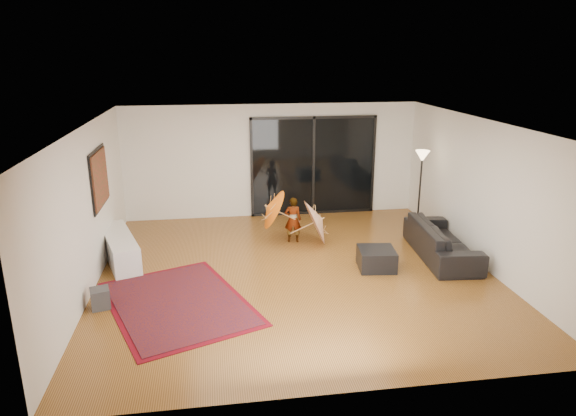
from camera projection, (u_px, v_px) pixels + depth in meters
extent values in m
plane|color=#976129|center=(296.00, 272.00, 9.37)|extent=(7.00, 7.00, 0.00)
plane|color=white|center=(296.00, 124.00, 8.58)|extent=(7.00, 7.00, 0.00)
plane|color=silver|center=(272.00, 161.00, 12.28)|extent=(7.00, 0.00, 7.00)
plane|color=silver|center=(347.00, 289.00, 5.66)|extent=(7.00, 0.00, 7.00)
plane|color=silver|center=(87.00, 210.00, 8.48)|extent=(0.00, 7.00, 7.00)
plane|color=silver|center=(483.00, 194.00, 9.47)|extent=(0.00, 7.00, 7.00)
cube|color=black|center=(313.00, 166.00, 12.44)|extent=(3.00, 0.04, 2.40)
cube|color=black|center=(314.00, 118.00, 12.08)|extent=(3.06, 0.06, 0.06)
cube|color=black|center=(313.00, 212.00, 12.76)|extent=(3.06, 0.06, 0.06)
cube|color=black|center=(313.00, 166.00, 12.42)|extent=(0.06, 0.06, 2.40)
cube|color=black|center=(99.00, 178.00, 9.34)|extent=(0.02, 1.28, 1.08)
cube|color=#1E481D|center=(100.00, 178.00, 9.34)|extent=(0.03, 1.18, 0.98)
cube|color=white|center=(120.00, 248.00, 9.83)|extent=(1.03, 1.94, 0.52)
cube|color=#424244|center=(100.00, 298.00, 8.03)|extent=(0.35, 0.35, 0.32)
cube|color=#610813|center=(178.00, 303.00, 8.21)|extent=(2.84, 3.29, 0.01)
cube|color=maroon|center=(178.00, 303.00, 8.21)|extent=(2.64, 3.08, 0.02)
imported|color=black|center=(442.00, 240.00, 10.01)|extent=(1.07, 2.33, 0.66)
cube|color=black|center=(376.00, 259.00, 9.50)|extent=(0.73, 0.73, 0.38)
cylinder|color=black|center=(417.00, 229.00, 11.62)|extent=(0.31, 0.31, 0.03)
cylinder|color=black|center=(419.00, 194.00, 11.38)|extent=(0.04, 0.04, 1.67)
cone|color=#FFD899|center=(422.00, 156.00, 11.13)|extent=(0.31, 0.31, 0.24)
imported|color=#999999|center=(293.00, 220.00, 10.75)|extent=(0.38, 0.27, 0.97)
cone|color=#DA5D0B|center=(267.00, 210.00, 10.55)|extent=(0.55, 0.86, 0.84)
cylinder|color=#B3844D|center=(267.00, 226.00, 10.65)|extent=(0.45, 0.02, 0.26)
cylinder|color=#B3844D|center=(267.00, 205.00, 10.52)|extent=(0.06, 0.02, 0.04)
cone|color=white|center=(322.00, 220.00, 10.68)|extent=(0.57, 1.00, 0.99)
cylinder|color=#B3844D|center=(322.00, 236.00, 10.79)|extent=(0.51, 0.02, 0.24)
cylinder|color=#B3844D|center=(323.00, 214.00, 10.65)|extent=(0.06, 0.02, 0.04)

